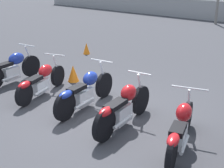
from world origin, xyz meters
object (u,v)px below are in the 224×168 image
(motorcycle_slot_0, at_px, (12,68))
(motorcycle_slot_4, at_px, (181,128))
(motorcycle_slot_2, at_px, (85,91))
(motorcycle_slot_3, at_px, (123,107))
(motorcycle_slot_1, at_px, (41,81))
(traffic_cone_far, at_px, (73,73))
(traffic_cone_near, at_px, (86,48))

(motorcycle_slot_0, relative_size, motorcycle_slot_4, 0.99)
(motorcycle_slot_2, xyz_separation_m, motorcycle_slot_3, (1.28, -0.15, 0.01))
(motorcycle_slot_0, distance_m, motorcycle_slot_1, 1.45)
(motorcycle_slot_0, xyz_separation_m, traffic_cone_far, (1.25, 1.26, -0.21))
(motorcycle_slot_4, bearing_deg, motorcycle_slot_3, 163.22)
(motorcycle_slot_0, bearing_deg, motorcycle_slot_3, -7.93)
(traffic_cone_far, bearing_deg, motorcycle_slot_3, -23.63)
(motorcycle_slot_1, xyz_separation_m, motorcycle_slot_4, (4.09, 0.06, 0.01))
(motorcycle_slot_2, xyz_separation_m, motorcycle_slot_4, (2.63, -0.12, -0.03))
(motorcycle_slot_2, bearing_deg, motorcycle_slot_1, 177.84)
(motorcycle_slot_1, xyz_separation_m, motorcycle_slot_3, (2.75, 0.03, 0.04))
(motorcycle_slot_0, bearing_deg, motorcycle_slot_2, -5.26)
(motorcycle_slot_2, relative_size, motorcycle_slot_3, 1.04)
(motorcycle_slot_2, distance_m, traffic_cone_far, 2.03)
(traffic_cone_near, bearing_deg, traffic_cone_far, -51.95)
(traffic_cone_far, bearing_deg, traffic_cone_near, 128.05)
(motorcycle_slot_0, bearing_deg, motorcycle_slot_1, -9.88)
(motorcycle_slot_1, distance_m, motorcycle_slot_3, 2.75)
(motorcycle_slot_0, distance_m, traffic_cone_near, 3.90)
(traffic_cone_far, bearing_deg, motorcycle_slot_0, -134.91)
(motorcycle_slot_1, height_order, motorcycle_slot_4, motorcycle_slot_4)
(motorcycle_slot_2, bearing_deg, motorcycle_slot_3, -15.42)
(motorcycle_slot_4, distance_m, traffic_cone_far, 4.47)
(traffic_cone_far, bearing_deg, motorcycle_slot_2, -34.50)
(traffic_cone_far, bearing_deg, motorcycle_slot_1, -81.48)
(motorcycle_slot_0, height_order, traffic_cone_near, motorcycle_slot_0)
(motorcycle_slot_2, relative_size, motorcycle_slot_4, 1.07)
(motorcycle_slot_1, relative_size, traffic_cone_far, 4.15)
(traffic_cone_near, xyz_separation_m, traffic_cone_far, (2.00, -2.56, 0.03))
(motorcycle_slot_3, height_order, motorcycle_slot_4, motorcycle_slot_3)
(motorcycle_slot_4, relative_size, traffic_cone_far, 4.19)
(motorcycle_slot_0, xyz_separation_m, traffic_cone_near, (-0.75, 3.81, -0.24))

